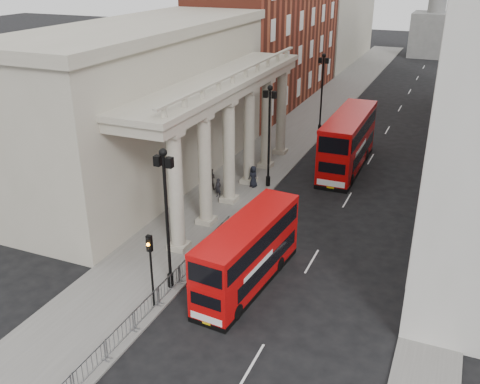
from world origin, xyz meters
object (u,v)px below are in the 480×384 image
(pedestrian_b, at_px, (211,179))
(lamp_post_north, at_px, (322,88))
(pedestrian_a, at_px, (218,188))
(lamp_post_south, at_px, (167,211))
(bus_near, at_px, (248,252))
(bus_far, at_px, (348,141))
(lamp_post_mid, at_px, (269,130))
(traffic_light, at_px, (150,258))
(pedestrian_c, at_px, (253,176))

(pedestrian_b, bearing_deg, lamp_post_north, -114.37)
(pedestrian_a, height_order, pedestrian_b, pedestrian_b)
(lamp_post_south, bearing_deg, bus_near, 29.23)
(bus_far, relative_size, pedestrian_a, 7.47)
(lamp_post_mid, relative_size, pedestrian_b, 4.72)
(pedestrian_b, bearing_deg, lamp_post_mid, -160.69)
(lamp_post_mid, distance_m, traffic_light, 18.11)
(lamp_post_mid, height_order, traffic_light, lamp_post_mid)
(pedestrian_b, xyz_separation_m, pedestrian_c, (2.99, 1.79, 0.01))
(bus_far, xyz_separation_m, pedestrian_a, (-7.73, -10.46, -1.70))
(lamp_post_north, xyz_separation_m, pedestrian_a, (-2.78, -19.68, -4.02))
(pedestrian_b, distance_m, pedestrian_c, 3.49)
(traffic_light, bearing_deg, lamp_post_mid, 90.32)
(lamp_post_mid, relative_size, traffic_light, 1.93)
(lamp_post_south, distance_m, traffic_light, 2.71)
(lamp_post_mid, relative_size, lamp_post_north, 1.00)
(lamp_post_north, distance_m, bus_near, 30.22)
(lamp_post_south, relative_size, bus_near, 0.88)
(bus_near, bearing_deg, pedestrian_a, 128.20)
(pedestrian_b, height_order, pedestrian_c, pedestrian_c)
(lamp_post_south, bearing_deg, lamp_post_mid, 90.00)
(lamp_post_south, bearing_deg, traffic_light, -87.16)
(bus_near, height_order, pedestrian_b, bus_near)
(lamp_post_south, height_order, pedestrian_b, lamp_post_south)
(lamp_post_mid, height_order, pedestrian_c, lamp_post_mid)
(bus_far, bearing_deg, traffic_light, -101.27)
(lamp_post_south, distance_m, pedestrian_c, 15.85)
(bus_far, height_order, pedestrian_b, bus_far)
(pedestrian_a, bearing_deg, lamp_post_south, -63.26)
(lamp_post_mid, xyz_separation_m, bus_far, (4.94, 6.78, -2.32))
(pedestrian_b, relative_size, pedestrian_c, 0.99)
(lamp_post_south, xyz_separation_m, pedestrian_a, (-2.78, 12.32, -4.02))
(lamp_post_mid, relative_size, bus_near, 0.88)
(lamp_post_mid, xyz_separation_m, pedestrian_c, (-1.04, -0.67, -3.90))
(bus_far, relative_size, pedestrian_c, 6.44)
(bus_near, distance_m, pedestrian_b, 13.90)
(pedestrian_a, bearing_deg, bus_far, 67.56)
(lamp_post_north, xyz_separation_m, traffic_light, (0.10, -34.02, -1.80))
(lamp_post_south, relative_size, bus_far, 0.72)
(traffic_light, distance_m, pedestrian_a, 14.79)
(lamp_post_south, height_order, pedestrian_a, lamp_post_south)
(traffic_light, distance_m, bus_near, 5.71)
(traffic_light, bearing_deg, pedestrian_c, 93.77)
(bus_far, height_order, pedestrian_a, bus_far)
(lamp_post_south, distance_m, pedestrian_b, 14.66)
(lamp_post_mid, bearing_deg, traffic_light, -89.68)
(traffic_light, relative_size, bus_near, 0.45)
(pedestrian_a, xyz_separation_m, pedestrian_c, (1.74, 3.01, 0.12))
(lamp_post_south, distance_m, bus_far, 23.43)
(traffic_light, bearing_deg, pedestrian_a, 101.37)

